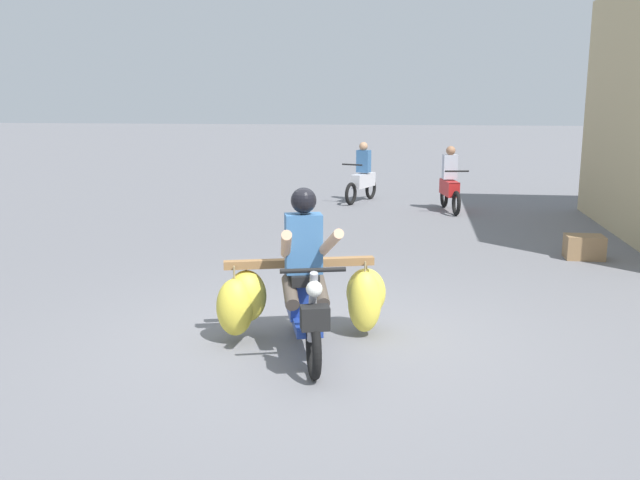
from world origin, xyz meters
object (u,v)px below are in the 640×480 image
at_px(motorbike_main_loaded, 304,292).
at_px(motorbike_distant_ahead_left, 363,178).
at_px(motorbike_distant_ahead_right, 450,185).
at_px(produce_crate, 584,247).

height_order(motorbike_main_loaded, motorbike_distant_ahead_left, motorbike_main_loaded).
relative_size(motorbike_distant_ahead_right, produce_crate, 2.87).
distance_m(motorbike_distant_ahead_right, produce_crate, 4.75).
distance_m(motorbike_distant_ahead_left, produce_crate, 6.68).
distance_m(motorbike_main_loaded, motorbike_distant_ahead_right, 8.78).
bearing_deg(motorbike_distant_ahead_left, motorbike_main_loaded, -88.80).
xyz_separation_m(motorbike_distant_ahead_left, motorbike_distant_ahead_right, (1.97, -1.12, 0.00)).
distance_m(motorbike_main_loaded, motorbike_distant_ahead_left, 9.72).
height_order(motorbike_distant_ahead_left, produce_crate, motorbike_distant_ahead_left).
bearing_deg(motorbike_distant_ahead_right, motorbike_main_loaded, -101.65).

